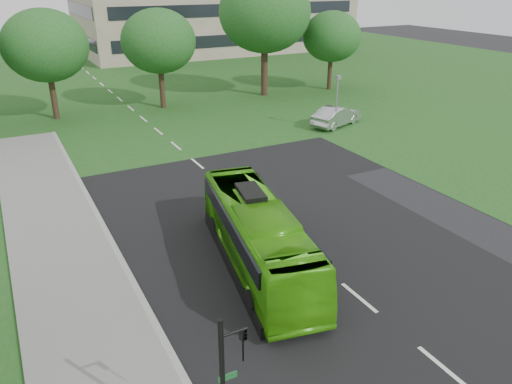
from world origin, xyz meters
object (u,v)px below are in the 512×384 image
tree_park_b (45,46)px  tree_park_d (265,13)px  sedan (336,116)px  tree_park_c (159,41)px  camera_pole (337,95)px  bus (258,235)px  tree_park_e (332,37)px

tree_park_b → tree_park_d: bearing=-0.8°
tree_park_d → sedan: (-0.23, -12.17, -6.89)m
tree_park_b → sedan: (19.08, -12.42, -5.04)m
tree_park_c → tree_park_d: tree_park_d is taller
sedan → camera_pole: (-0.73, -0.89, 1.88)m
tree_park_c → tree_park_d: bearing=1.1°
bus → camera_pole: camera_pole is taller
bus → tree_park_d: bearing=71.7°
camera_pole → tree_park_c: bearing=145.6°
tree_park_c → camera_pole: size_ratio=2.04×
bus → sedan: bearing=56.3°
sedan → tree_park_e: bearing=-53.3°
tree_park_b → bus: (4.03, -27.70, -4.44)m
tree_park_b → bus: bearing=-81.7°
camera_pole → tree_park_d: bearing=105.3°
tree_park_c → tree_park_e: (17.60, -0.51, -0.45)m
tree_park_e → sedan: size_ratio=1.64×
tree_park_e → sedan: (-7.48, -11.46, -4.48)m
tree_park_b → camera_pole: size_ratio=2.09×
tree_park_d → tree_park_b: bearing=179.2°
tree_park_c → sedan: bearing=-49.8°
tree_park_d → tree_park_e: bearing=-5.6°
tree_park_e → camera_pole: size_ratio=1.88×
sedan → bus: bearing=115.2°
bus → camera_pole: bearing=56.0°
bus → tree_park_b: bearing=109.1°
tree_park_e → bus: 35.18m
bus → sedan: bus is taller
tree_park_b → sedan: bearing=-33.1°
tree_park_c → bus: bearing=-100.2°
tree_park_c → tree_park_e: size_ratio=1.09×
tree_park_b → tree_park_e: bearing=-2.1°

